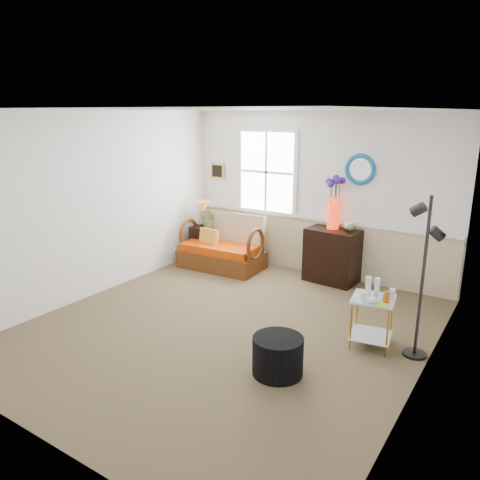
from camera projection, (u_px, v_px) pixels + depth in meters
The scene contains 19 objects.
floor at pixel (227, 328), 5.77m from camera, with size 4.50×5.00×0.01m, color brown.
ceiling at pixel (225, 109), 5.08m from camera, with size 4.50×5.00×0.01m, color white.
walls at pixel (226, 226), 5.43m from camera, with size 4.51×5.01×2.60m.
wainscot at pixel (313, 246), 7.65m from camera, with size 4.46×0.02×0.90m, color tan.
chair_rail at pixel (314, 218), 7.52m from camera, with size 4.46×0.04×0.06m, color white.
window at pixel (267, 172), 7.81m from camera, with size 1.14×0.06×1.44m, color white, non-canonical shape.
picture at pixel (218, 171), 8.37m from camera, with size 0.28×0.03×0.28m, color #B18823.
mirror at pixel (360, 169), 6.94m from camera, with size 0.47×0.47×0.07m, color teal.
loveseat at pixel (222, 242), 7.89m from camera, with size 1.38×0.78×0.90m, color #492509, non-canonical shape.
throw_pillow at pixel (209, 239), 7.95m from camera, with size 0.36×0.09×0.36m, color #D95D24, non-canonical shape.
lamp_stand at pixel (203, 243), 8.35m from camera, with size 0.35×0.35×0.62m, color black, non-canonical shape.
table_lamp at pixel (203, 214), 8.22m from camera, with size 0.25×0.25×0.45m, color #B67B2D, non-canonical shape.
potted_plant at pixel (208, 220), 8.16m from camera, with size 0.29×0.32×0.25m, color #507939.
cabinet at pixel (332, 255), 7.26m from camera, with size 0.78×0.50×0.84m, color black, non-canonical shape.
flower_vase at pixel (334, 203), 7.10m from camera, with size 0.23×0.23×0.80m, color red, non-canonical shape.
side_table at pixel (372, 322), 5.26m from camera, with size 0.46×0.46×0.58m, color #A2761D, non-canonical shape.
tabletop_items at pixel (378, 290), 5.10m from camera, with size 0.37×0.37×0.22m, color silver, non-canonical shape.
floor_lamp at pixel (423, 279), 4.89m from camera, with size 0.26×0.26×1.77m, color black, non-canonical shape.
ottoman at pixel (278, 356), 4.72m from camera, with size 0.52×0.52×0.40m, color black.
Camera 1 is at (3.03, -4.32, 2.58)m, focal length 35.00 mm.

